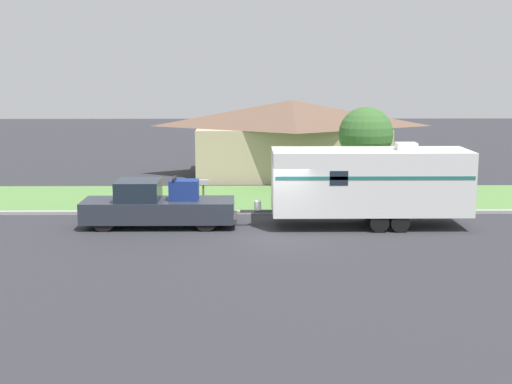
# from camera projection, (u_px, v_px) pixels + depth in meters

# --- Properties ---
(ground_plane) EXTENTS (120.00, 120.00, 0.00)m
(ground_plane) POSITION_uv_depth(u_px,v_px,m) (276.00, 234.00, 27.31)
(ground_plane) COLOR #2D2D33
(curb_strip) EXTENTS (80.00, 0.30, 0.14)m
(curb_strip) POSITION_uv_depth(u_px,v_px,m) (273.00, 212.00, 30.98)
(curb_strip) COLOR #999993
(curb_strip) RESTS_ON ground_plane
(lawn_strip) EXTENTS (80.00, 7.00, 0.03)m
(lawn_strip) POSITION_uv_depth(u_px,v_px,m) (270.00, 198.00, 34.59)
(lawn_strip) COLOR #568442
(lawn_strip) RESTS_ON ground_plane
(house_across_street) EXTENTS (11.52, 6.80, 4.40)m
(house_across_street) POSITION_uv_depth(u_px,v_px,m) (291.00, 137.00, 41.22)
(house_across_street) COLOR tan
(house_across_street) RESTS_ON ground_plane
(pickup_truck) EXTENTS (6.13, 1.95, 2.01)m
(pickup_truck) POSITION_uv_depth(u_px,v_px,m) (157.00, 206.00, 28.36)
(pickup_truck) COLOR black
(pickup_truck) RESTS_ON ground_plane
(travel_trailer) EXTENTS (9.06, 2.50, 3.36)m
(travel_trailer) POSITION_uv_depth(u_px,v_px,m) (370.00, 181.00, 28.30)
(travel_trailer) COLOR black
(travel_trailer) RESTS_ON ground_plane
(mailbox) EXTENTS (0.48, 0.20, 1.34)m
(mailbox) POSITION_uv_depth(u_px,v_px,m) (203.00, 187.00, 31.80)
(mailbox) COLOR brown
(mailbox) RESTS_ON ground_plane
(tree_in_yard) EXTENTS (2.65, 2.65, 4.40)m
(tree_in_yard) POSITION_uv_depth(u_px,v_px,m) (366.00, 134.00, 34.54)
(tree_in_yard) COLOR brown
(tree_in_yard) RESTS_ON ground_plane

